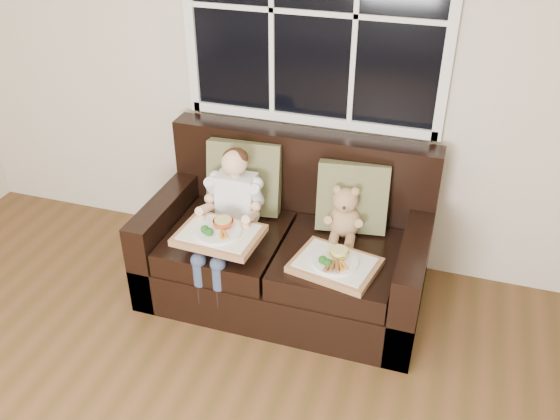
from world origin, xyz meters
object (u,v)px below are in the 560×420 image
(child, at_px, (231,206))
(tray_left, at_px, (219,233))
(loveseat, at_px, (288,248))
(teddy_bear, at_px, (344,216))
(tray_right, at_px, (335,264))

(child, xyz_separation_m, tray_left, (0.02, -0.22, -0.05))
(loveseat, height_order, child, loveseat)
(teddy_bear, height_order, tray_right, teddy_bear)
(child, bearing_deg, tray_left, -85.72)
(loveseat, relative_size, teddy_bear, 4.87)
(loveseat, height_order, teddy_bear, loveseat)
(loveseat, xyz_separation_m, tray_right, (0.36, -0.29, 0.17))
(tray_right, bearing_deg, child, 177.45)
(loveseat, distance_m, child, 0.47)
(loveseat, xyz_separation_m, tray_left, (-0.31, -0.34, 0.27))
(loveseat, bearing_deg, child, -160.53)
(loveseat, bearing_deg, tray_right, -38.58)
(tray_left, height_order, tray_right, tray_left)
(loveseat, bearing_deg, teddy_bear, 8.07)
(child, height_order, tray_right, child)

